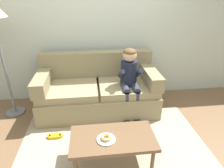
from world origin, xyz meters
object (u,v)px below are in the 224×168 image
couch (98,91)px  toy_controller (55,136)px  donut (106,138)px  person_child (130,76)px  coffee_table (113,140)px

couch → toy_controller: 1.01m
couch → toy_controller: couch is taller
donut → toy_controller: (-0.68, 0.56, -0.40)m
person_child → toy_controller: 1.40m
coffee_table → donut: (-0.08, -0.04, 0.08)m
coffee_table → toy_controller: 0.97m
coffee_table → person_child: (0.39, 1.02, 0.32)m
person_child → toy_controller: person_child is taller
couch → toy_controller: (-0.65, -0.70, -0.32)m
person_child → toy_controller: (-1.14, -0.50, -0.65)m
donut → toy_controller: donut is taller
toy_controller → coffee_table: bearing=-5.7°
donut → toy_controller: bearing=140.3°
person_child → couch: bearing=157.1°
coffee_table → donut: bearing=-154.0°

